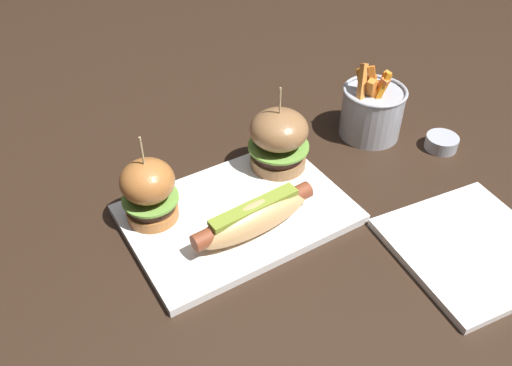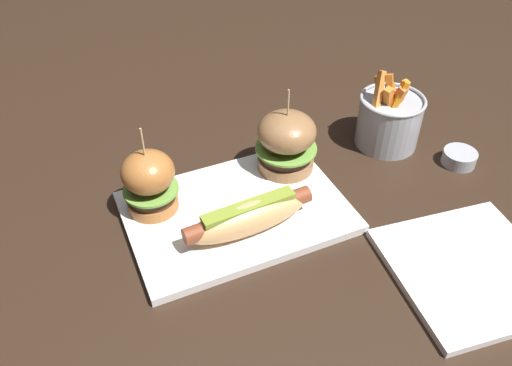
{
  "view_description": "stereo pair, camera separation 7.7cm",
  "coord_description": "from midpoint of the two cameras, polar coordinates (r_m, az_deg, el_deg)",
  "views": [
    {
      "loc": [
        -0.28,
        -0.5,
        0.55
      ],
      "look_at": [
        0.03,
        0.0,
        0.05
      ],
      "focal_mm": 36.24,
      "sensor_mm": 36.0,
      "label": 1
    },
    {
      "loc": [
        -0.21,
        -0.54,
        0.55
      ],
      "look_at": [
        0.03,
        0.0,
        0.05
      ],
      "focal_mm": 36.24,
      "sensor_mm": 36.0,
      "label": 2
    }
  ],
  "objects": [
    {
      "name": "ground_plane",
      "position": [
        0.8,
        -4.8,
        -3.89
      ],
      "size": [
        3.0,
        3.0,
        0.0
      ],
      "primitive_type": "plane",
      "color": "black"
    },
    {
      "name": "platter_main",
      "position": [
        0.79,
        -4.83,
        -3.52
      ],
      "size": [
        0.33,
        0.23,
        0.01
      ],
      "primitive_type": "cube",
      "color": "white",
      "rests_on": "ground"
    },
    {
      "name": "hot_dog",
      "position": [
        0.74,
        -3.44,
        -3.96
      ],
      "size": [
        0.2,
        0.06,
        0.05
      ],
      "color": "tan",
      "rests_on": "platter_main"
    },
    {
      "name": "slider_left",
      "position": [
        0.77,
        -14.58,
        -0.95
      ],
      "size": [
        0.08,
        0.08,
        0.14
      ],
      "color": "#B06932",
      "rests_on": "platter_main"
    },
    {
      "name": "slider_right",
      "position": [
        0.84,
        -0.1,
        4.76
      ],
      "size": [
        0.1,
        0.1,
        0.15
      ],
      "color": "olive",
      "rests_on": "platter_main"
    },
    {
      "name": "fries_bucket",
      "position": [
        0.95,
        10.42,
        7.77
      ],
      "size": [
        0.11,
        0.11,
        0.15
      ],
      "color": "#A8AAB2",
      "rests_on": "ground"
    },
    {
      "name": "sauce_ramekin",
      "position": [
        0.97,
        17.7,
        4.24
      ],
      "size": [
        0.06,
        0.06,
        0.02
      ],
      "color": "#A8AAB2",
      "rests_on": "ground"
    },
    {
      "name": "side_plate",
      "position": [
        0.79,
        20.17,
        -6.89
      ],
      "size": [
        0.24,
        0.24,
        0.01
      ],
      "primitive_type": "cube",
      "rotation": [
        0.0,
        0.0,
        -0.13
      ],
      "color": "white",
      "rests_on": "ground"
    }
  ]
}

